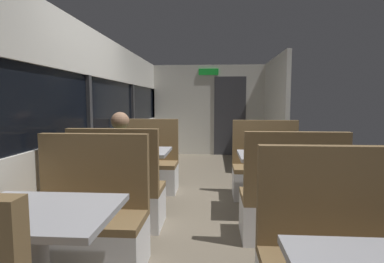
% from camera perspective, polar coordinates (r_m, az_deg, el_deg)
% --- Properties ---
extents(ground_plane, '(3.30, 9.20, 0.02)m').
position_cam_1_polar(ground_plane, '(4.04, 1.91, -14.50)').
color(ground_plane, '#665B4C').
extents(carriage_window_panel_left, '(0.09, 8.48, 2.30)m').
position_cam_1_polar(carriage_window_panel_left, '(4.11, -18.68, 1.57)').
color(carriage_window_panel_left, beige).
rests_on(carriage_window_panel_left, ground_plane).
extents(carriage_end_bulkhead, '(2.90, 0.11, 2.30)m').
position_cam_1_polar(carriage_end_bulkhead, '(7.99, 3.47, 3.88)').
color(carriage_end_bulkhead, beige).
rests_on(carriage_end_bulkhead, ground_plane).
extents(carriage_aisle_panel_right, '(0.08, 2.40, 2.30)m').
position_cam_1_polar(carriage_aisle_panel_right, '(6.92, 15.00, 3.53)').
color(carriage_aisle_panel_right, beige).
rests_on(carriage_aisle_panel_right, ground_plane).
extents(dining_table_near_window, '(0.90, 0.70, 0.74)m').
position_cam_1_polar(dining_table_near_window, '(2.12, -26.43, -15.36)').
color(dining_table_near_window, '#9E9EA3').
rests_on(dining_table_near_window, ground_plane).
extents(bench_near_window_facing_entry, '(0.95, 0.50, 1.10)m').
position_cam_1_polar(bench_near_window_facing_entry, '(2.81, -18.61, -16.59)').
color(bench_near_window_facing_entry, silver).
rests_on(bench_near_window_facing_entry, ground_plane).
extents(dining_table_mid_window, '(0.90, 0.70, 0.74)m').
position_cam_1_polar(dining_table_mid_window, '(4.12, -10.56, -4.79)').
color(dining_table_mid_window, '#9E9EA3').
rests_on(dining_table_mid_window, ground_plane).
extents(bench_mid_window_facing_end, '(0.95, 0.50, 1.10)m').
position_cam_1_polar(bench_mid_window_facing_end, '(3.54, -13.36, -11.76)').
color(bench_mid_window_facing_end, silver).
rests_on(bench_mid_window_facing_end, ground_plane).
extents(bench_mid_window_facing_entry, '(0.95, 0.50, 1.10)m').
position_cam_1_polar(bench_mid_window_facing_entry, '(4.85, -8.41, -6.94)').
color(bench_mid_window_facing_entry, silver).
rests_on(bench_mid_window_facing_entry, ground_plane).
extents(dining_table_rear_aisle, '(0.90, 0.70, 0.74)m').
position_cam_1_polar(dining_table_rear_aisle, '(3.87, 15.33, -5.57)').
color(dining_table_rear_aisle, '#9E9EA3').
rests_on(dining_table_rear_aisle, ground_plane).
extents(bench_rear_aisle_facing_end, '(0.95, 0.50, 1.10)m').
position_cam_1_polar(bench_rear_aisle_facing_end, '(3.29, 17.63, -13.25)').
color(bench_rear_aisle_facing_end, silver).
rests_on(bench_rear_aisle_facing_end, ground_plane).
extents(bench_rear_aisle_facing_entry, '(0.95, 0.50, 1.10)m').
position_cam_1_polar(bench_rear_aisle_facing_entry, '(4.61, 13.52, -7.70)').
color(bench_rear_aisle_facing_entry, silver).
rests_on(bench_rear_aisle_facing_entry, ground_plane).
extents(seated_passenger, '(0.47, 0.55, 1.26)m').
position_cam_1_polar(seated_passenger, '(3.55, -13.09, -8.20)').
color(seated_passenger, '#26262D').
rests_on(seated_passenger, ground_plane).
extents(coffee_cup_primary, '(0.07, 0.07, 0.09)m').
position_cam_1_polar(coffee_cup_primary, '(4.16, -9.49, -2.65)').
color(coffee_cup_primary, '#B23333').
rests_on(coffee_cup_primary, dining_table_mid_window).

